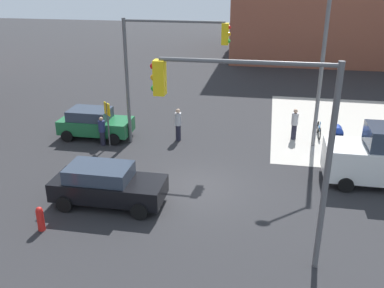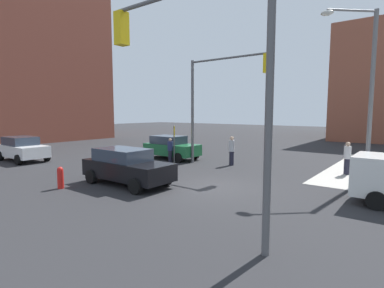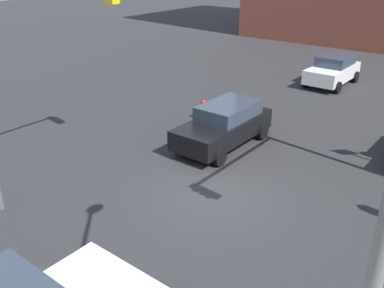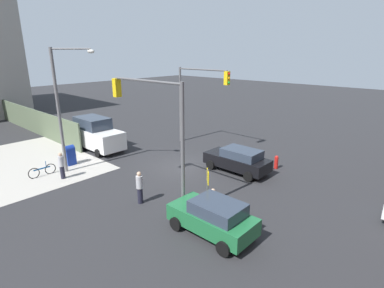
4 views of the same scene
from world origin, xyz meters
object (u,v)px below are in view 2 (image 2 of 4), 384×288
at_px(street_lamp_corner, 365,82).
at_px(fire_hydrant, 60,177).
at_px(bicycle_leaning_on_fence, 379,169).
at_px(traffic_signal_se_corner, 196,59).
at_px(pedestrian_walking_north, 170,150).
at_px(coupe_black, 126,166).
at_px(pedestrian_waiting, 347,158).
at_px(pedestrian_crossing, 232,150).
at_px(traffic_signal_nw_corner, 220,89).
at_px(coupe_white, 22,148).
at_px(sedan_green, 171,147).

xyz_separation_m(street_lamp_corner, fire_hydrant, (-9.93, -9.75, -4.22)).
bearing_deg(street_lamp_corner, bicycle_leaning_on_fence, 67.93).
bearing_deg(traffic_signal_se_corner, fire_hydrant, 177.71).
bearing_deg(pedestrian_walking_north, coupe_black, -33.85).
distance_m(traffic_signal_se_corner, street_lamp_corner, 10.33).
relative_size(street_lamp_corner, pedestrian_walking_north, 5.10).
bearing_deg(pedestrian_waiting, fire_hydrant, 125.82).
relative_size(pedestrian_crossing, pedestrian_waiting, 1.04).
xyz_separation_m(traffic_signal_nw_corner, coupe_white, (-11.57, -6.38, -3.78)).
height_order(traffic_signal_se_corner, fire_hydrant, traffic_signal_se_corner).
height_order(sedan_green, coupe_white, same).
distance_m(fire_hydrant, pedestrian_walking_north, 8.05).
xyz_separation_m(street_lamp_corner, pedestrian_walking_north, (-10.73, -1.75, -3.89)).
xyz_separation_m(coupe_white, pedestrian_waiting, (18.24, 8.38, 0.06)).
bearing_deg(street_lamp_corner, coupe_white, -158.61).
xyz_separation_m(coupe_white, bicycle_leaning_on_fence, (19.64, 9.08, -0.50)).
distance_m(street_lamp_corner, sedan_green, 12.20).
distance_m(traffic_signal_nw_corner, fire_hydrant, 9.96).
xyz_separation_m(traffic_signal_nw_corner, fire_hydrant, (-2.53, -8.70, -4.14)).
distance_m(traffic_signal_se_corner, coupe_black, 7.41).
bearing_deg(traffic_signal_nw_corner, coupe_white, -151.12).
xyz_separation_m(pedestrian_crossing, pedestrian_waiting, (6.20, 1.30, -0.04)).
xyz_separation_m(fire_hydrant, pedestrian_waiting, (9.20, 10.70, 0.41)).
bearing_deg(fire_hydrant, street_lamp_corner, 44.46).
height_order(street_lamp_corner, sedan_green, street_lamp_corner).
distance_m(pedestrian_waiting, pedestrian_walking_north, 10.36).
distance_m(street_lamp_corner, fire_hydrant, 14.54).
bearing_deg(pedestrian_crossing, traffic_signal_se_corner, -87.85).
relative_size(coupe_white, pedestrian_crossing, 2.24).
height_order(traffic_signal_se_corner, coupe_white, traffic_signal_se_corner).
height_order(traffic_signal_nw_corner, street_lamp_corner, street_lamp_corner).
relative_size(traffic_signal_nw_corner, fire_hydrant, 6.91).
relative_size(coupe_white, pedestrian_walking_north, 2.56).
bearing_deg(traffic_signal_nw_corner, fire_hydrant, -106.22).
bearing_deg(coupe_black, coupe_white, 179.57).
height_order(traffic_signal_se_corner, bicycle_leaning_on_fence, traffic_signal_se_corner).
relative_size(sedan_green, bicycle_leaning_on_fence, 2.23).
relative_size(traffic_signal_nw_corner, coupe_white, 1.62).
bearing_deg(pedestrian_crossing, coupe_white, -172.32).
height_order(traffic_signal_nw_corner, coupe_white, traffic_signal_nw_corner).
bearing_deg(coupe_black, bicycle_leaning_on_fence, 45.70).
bearing_deg(coupe_white, pedestrian_crossing, 30.47).
bearing_deg(pedestrian_walking_north, traffic_signal_se_corner, -11.94).
distance_m(sedan_green, pedestrian_crossing, 4.64).
relative_size(fire_hydrant, coupe_white, 0.23).
relative_size(traffic_signal_nw_corner, sedan_green, 1.66).
bearing_deg(pedestrian_walking_north, pedestrian_waiting, 48.14).
bearing_deg(traffic_signal_nw_corner, coupe_black, -97.67).
height_order(traffic_signal_nw_corner, sedan_green, traffic_signal_nw_corner).
xyz_separation_m(coupe_black, bicycle_leaning_on_fence, (8.94, 9.16, -0.50)).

